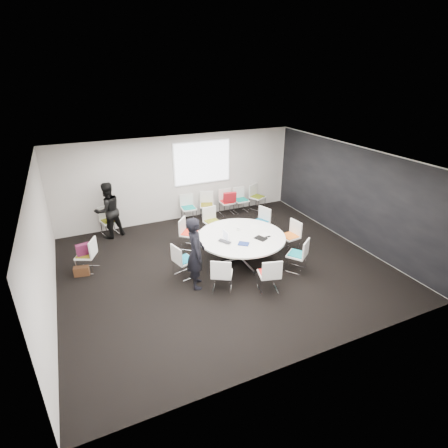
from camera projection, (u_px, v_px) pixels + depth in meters
name	position (u px, v px, depth m)	size (l,w,h in m)	color
room_shell	(227.00, 216.00, 8.57)	(8.08, 7.08, 2.88)	black
conference_table	(241.00, 242.00, 9.16)	(2.30, 2.30, 0.73)	silver
projection_screen	(202.00, 163.00, 11.52)	(1.90, 0.03, 1.35)	white
chair_ring_a	(289.00, 242.00, 9.76)	(0.51, 0.52, 0.88)	silver
chair_ring_b	(260.00, 227.00, 10.64)	(0.58, 0.59, 0.88)	silver
chair_ring_c	(213.00, 227.00, 10.65)	(0.52, 0.51, 0.88)	silver
chair_ring_d	(189.00, 239.00, 9.93)	(0.64, 0.64, 0.88)	silver
chair_ring_e	(184.00, 266.00, 8.57)	(0.55, 0.56, 0.88)	silver
chair_ring_f	(222.00, 280.00, 8.01)	(0.62, 0.62, 0.88)	silver
chair_ring_g	(269.00, 281.00, 8.00)	(0.56, 0.55, 0.88)	silver
chair_ring_h	(297.00, 261.00, 8.82)	(0.64, 0.63, 0.88)	silver
chair_back_a	(189.00, 213.00, 11.69)	(0.48, 0.47, 0.88)	silver
chair_back_b	(207.00, 210.00, 11.93)	(0.59, 0.59, 0.88)	silver
chair_back_c	(227.00, 207.00, 12.20)	(0.46, 0.45, 0.88)	silver
chair_back_d	(241.00, 205.00, 12.38)	(0.48, 0.46, 0.88)	silver
chair_back_e	(257.00, 201.00, 12.67)	(0.61, 0.60, 0.88)	silver
chair_spare_left	(88.00, 261.00, 8.80)	(0.60, 0.61, 0.88)	silver
chair_person_back	(110.00, 226.00, 10.73)	(0.56, 0.55, 0.88)	silver
person_main	(196.00, 253.00, 7.96)	(0.64, 0.42, 1.75)	black
person_back	(108.00, 210.00, 10.35)	(0.83, 0.65, 1.71)	black
laptop	(226.00, 241.00, 8.79)	(0.35, 0.22, 0.03)	#333338
laptop_lid	(225.00, 235.00, 8.83)	(0.30, 0.02, 0.22)	silver
notebook_black	(261.00, 238.00, 8.93)	(0.22, 0.30, 0.02)	black
tablet_folio	(244.00, 244.00, 8.65)	(0.26, 0.20, 0.03)	navy
papers_right	(254.00, 227.00, 9.61)	(0.30, 0.21, 0.00)	silver
papers_front	(265.00, 235.00, 9.13)	(0.30, 0.21, 0.00)	white
cup	(238.00, 229.00, 9.36)	(0.08, 0.08, 0.09)	white
phone	(268.00, 237.00, 9.03)	(0.14, 0.07, 0.01)	black
maroon_bag	(85.00, 249.00, 8.66)	(0.40, 0.14, 0.28)	#581737
brown_bag	(82.00, 271.00, 8.66)	(0.36, 0.16, 0.24)	#482917
red_jacket	(230.00, 197.00, 11.84)	(0.44, 0.10, 0.35)	#A5141D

